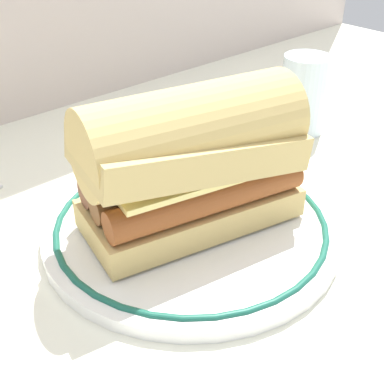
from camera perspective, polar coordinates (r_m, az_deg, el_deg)
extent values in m
plane|color=silver|center=(0.48, -0.70, -4.73)|extent=(1.50, 1.50, 0.00)
cylinder|color=white|center=(0.48, 0.00, -3.92)|extent=(0.27, 0.27, 0.01)
torus|color=#195947|center=(0.48, 0.00, -3.34)|extent=(0.25, 0.25, 0.01)
cube|color=tan|center=(0.47, 0.00, -1.75)|extent=(0.20, 0.13, 0.03)
cylinder|color=brown|center=(0.44, 1.85, -0.66)|extent=(0.18, 0.07, 0.03)
cylinder|color=brown|center=(0.46, 0.00, 1.03)|extent=(0.18, 0.07, 0.03)
cylinder|color=brown|center=(0.48, -1.68, 2.56)|extent=(0.18, 0.07, 0.03)
cube|color=#EAD67A|center=(0.45, 0.00, 2.79)|extent=(0.17, 0.12, 0.01)
cube|color=tan|center=(0.44, 0.00, 4.78)|extent=(0.21, 0.13, 0.05)
cylinder|color=tan|center=(0.43, 0.00, 6.54)|extent=(0.20, 0.11, 0.07)
cylinder|color=silver|center=(0.67, 11.97, 10.27)|extent=(0.06, 0.06, 0.10)
cylinder|color=gold|center=(0.69, 11.71, 8.13)|extent=(0.05, 0.05, 0.04)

